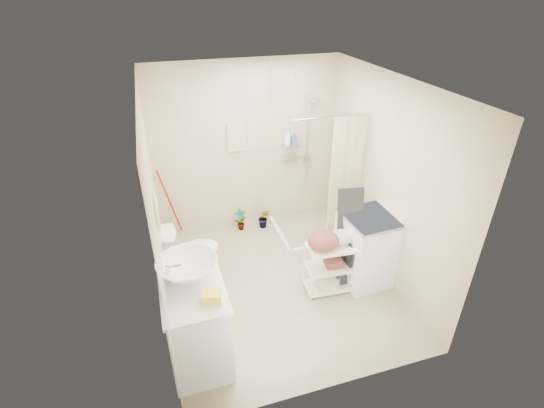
# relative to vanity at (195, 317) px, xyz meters

# --- Properties ---
(floor) EXTENTS (3.20, 3.20, 0.00)m
(floor) POSITION_rel_vanity_xyz_m (1.16, 0.77, -0.48)
(floor) COLOR tan
(floor) RESTS_ON ground
(ceiling) EXTENTS (2.80, 3.20, 0.04)m
(ceiling) POSITION_rel_vanity_xyz_m (1.16, 0.77, 2.12)
(ceiling) COLOR silver
(ceiling) RESTS_ON ground
(wall_back) EXTENTS (2.80, 0.04, 2.60)m
(wall_back) POSITION_rel_vanity_xyz_m (1.16, 2.37, 0.82)
(wall_back) COLOR beige
(wall_back) RESTS_ON ground
(wall_front) EXTENTS (2.80, 0.04, 2.60)m
(wall_front) POSITION_rel_vanity_xyz_m (1.16, -0.83, 0.82)
(wall_front) COLOR beige
(wall_front) RESTS_ON ground
(wall_left) EXTENTS (0.04, 3.20, 2.60)m
(wall_left) POSITION_rel_vanity_xyz_m (-0.24, 0.77, 0.82)
(wall_left) COLOR beige
(wall_left) RESTS_ON ground
(wall_right) EXTENTS (0.04, 3.20, 2.60)m
(wall_right) POSITION_rel_vanity_xyz_m (2.56, 0.77, 0.82)
(wall_right) COLOR beige
(wall_right) RESTS_ON ground
(vanity) EXTENTS (0.63, 1.10, 0.96)m
(vanity) POSITION_rel_vanity_xyz_m (0.00, 0.00, 0.00)
(vanity) COLOR white
(vanity) RESTS_ON ground
(sink) EXTENTS (0.67, 0.67, 0.21)m
(sink) POSITION_rel_vanity_xyz_m (-0.01, 0.07, 0.58)
(sink) COLOR white
(sink) RESTS_ON vanity
(counter_basket) EXTENTS (0.20, 0.17, 0.10)m
(counter_basket) POSITION_rel_vanity_xyz_m (0.16, -0.32, 0.53)
(counter_basket) COLOR yellow
(counter_basket) RESTS_ON vanity
(floor_basket) EXTENTS (0.31, 0.26, 0.14)m
(floor_basket) POSITION_rel_vanity_xyz_m (0.22, -0.25, -0.41)
(floor_basket) COLOR gold
(floor_basket) RESTS_ON ground
(toilet) EXTENTS (0.75, 0.45, 0.74)m
(toilet) POSITION_rel_vanity_xyz_m (0.12, 1.32, -0.11)
(toilet) COLOR white
(toilet) RESTS_ON ground
(mop) EXTENTS (0.15, 0.15, 1.21)m
(mop) POSITION_rel_vanity_xyz_m (-0.09, 2.25, 0.13)
(mop) COLOR #AE0C04
(mop) RESTS_ON ground
(potted_plant_a) EXTENTS (0.22, 0.17, 0.37)m
(potted_plant_a) POSITION_rel_vanity_xyz_m (0.97, 2.18, -0.30)
(potted_plant_a) COLOR #955F37
(potted_plant_a) RESTS_ON ground
(potted_plant_b) EXTENTS (0.23, 0.21, 0.34)m
(potted_plant_b) POSITION_rel_vanity_xyz_m (1.35, 2.14, -0.31)
(potted_plant_b) COLOR brown
(potted_plant_b) RESTS_ON ground
(hanging_towel) EXTENTS (0.28, 0.03, 0.42)m
(hanging_towel) POSITION_rel_vanity_xyz_m (1.01, 2.35, 1.02)
(hanging_towel) COLOR beige
(hanging_towel) RESTS_ON wall_back
(towel_ring) EXTENTS (0.04, 0.22, 0.34)m
(towel_ring) POSITION_rel_vanity_xyz_m (-0.22, 0.57, 0.99)
(towel_ring) COLOR beige
(towel_ring) RESTS_ON wall_left
(tp_holder) EXTENTS (0.08, 0.12, 0.14)m
(tp_holder) POSITION_rel_vanity_xyz_m (-0.20, 0.82, 0.24)
(tp_holder) COLOR white
(tp_holder) RESTS_ON wall_left
(shower) EXTENTS (1.10, 1.10, 2.10)m
(shower) POSITION_rel_vanity_xyz_m (2.01, 1.82, 0.57)
(shower) COLOR white
(shower) RESTS_ON ground
(shampoo_bottle_a) EXTENTS (0.11, 0.11, 0.26)m
(shampoo_bottle_a) POSITION_rel_vanity_xyz_m (1.77, 2.29, 0.97)
(shampoo_bottle_a) COLOR white
(shampoo_bottle_a) RESTS_ON shower
(shampoo_bottle_b) EXTENTS (0.08, 0.09, 0.18)m
(shampoo_bottle_b) POSITION_rel_vanity_xyz_m (1.88, 2.27, 0.93)
(shampoo_bottle_b) COLOR #3C58AC
(shampoo_bottle_b) RESTS_ON shower
(washing_machine) EXTENTS (0.69, 0.71, 0.95)m
(washing_machine) POSITION_rel_vanity_xyz_m (2.30, 0.57, -0.00)
(washing_machine) COLOR white
(washing_machine) RESTS_ON ground
(laundry_rack) EXTENTS (0.61, 0.38, 0.80)m
(laundry_rack) POSITION_rel_vanity_xyz_m (1.73, 0.49, -0.08)
(laundry_rack) COLOR white
(laundry_rack) RESTS_ON ground
(ironing_board) EXTENTS (0.38, 0.15, 1.30)m
(ironing_board) POSITION_rel_vanity_xyz_m (2.06, 0.64, 0.17)
(ironing_board) COLOR black
(ironing_board) RESTS_ON ground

